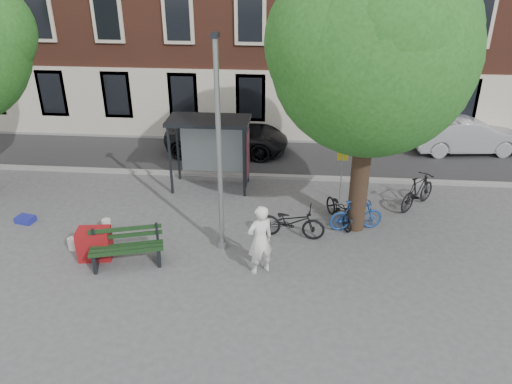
{
  "coord_description": "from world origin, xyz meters",
  "views": [
    {
      "loc": [
        2.04,
        -12.32,
        8.0
      ],
      "look_at": [
        0.92,
        0.93,
        1.4
      ],
      "focal_mm": 35.0,
      "sensor_mm": 36.0,
      "label": 1
    }
  ],
  "objects_px": {
    "bench": "(127,249)",
    "car_dark": "(227,136)",
    "red_stand": "(95,244)",
    "notice_sign": "(342,162)",
    "lamppost": "(219,160)",
    "painter": "(260,240)",
    "bike_c": "(339,209)",
    "bike_b": "(356,215)",
    "bike_d": "(418,191)",
    "bike_a": "(291,222)",
    "car_silver": "(467,135)",
    "bus_shelter": "(221,137)"
  },
  "relations": [
    {
      "from": "red_stand",
      "to": "notice_sign",
      "type": "distance_m",
      "value": 8.22
    },
    {
      "from": "notice_sign",
      "to": "car_dark",
      "type": "bearing_deg",
      "value": 133.71
    },
    {
      "from": "bus_shelter",
      "to": "bike_c",
      "type": "bearing_deg",
      "value": -29.55
    },
    {
      "from": "bike_c",
      "to": "notice_sign",
      "type": "distance_m",
      "value": 1.73
    },
    {
      "from": "bike_d",
      "to": "notice_sign",
      "type": "distance_m",
      "value": 2.74
    },
    {
      "from": "painter",
      "to": "bike_b",
      "type": "height_order",
      "value": "painter"
    },
    {
      "from": "bike_a",
      "to": "red_stand",
      "type": "height_order",
      "value": "bike_a"
    },
    {
      "from": "lamppost",
      "to": "car_silver",
      "type": "xyz_separation_m",
      "value": [
        9.29,
        8.4,
        -2.02
      ]
    },
    {
      "from": "bike_b",
      "to": "bus_shelter",
      "type": "bearing_deg",
      "value": 45.63
    },
    {
      "from": "bike_a",
      "to": "car_silver",
      "type": "distance_m",
      "value": 10.56
    },
    {
      "from": "bike_b",
      "to": "notice_sign",
      "type": "xyz_separation_m",
      "value": [
        -0.38,
        1.77,
        1.0
      ]
    },
    {
      "from": "notice_sign",
      "to": "car_silver",
      "type": "bearing_deg",
      "value": 40.8
    },
    {
      "from": "bench",
      "to": "bike_c",
      "type": "xyz_separation_m",
      "value": [
        6.0,
        2.82,
        0.0
      ]
    },
    {
      "from": "lamppost",
      "to": "car_dark",
      "type": "distance_m",
      "value": 7.86
    },
    {
      "from": "bench",
      "to": "car_dark",
      "type": "relative_size",
      "value": 0.4
    },
    {
      "from": "bike_b",
      "to": "notice_sign",
      "type": "bearing_deg",
      "value": -1.7
    },
    {
      "from": "painter",
      "to": "red_stand",
      "type": "relative_size",
      "value": 2.24
    },
    {
      "from": "bench",
      "to": "bus_shelter",
      "type": "bearing_deg",
      "value": 53.99
    },
    {
      "from": "painter",
      "to": "bike_a",
      "type": "bearing_deg",
      "value": -144.19
    },
    {
      "from": "painter",
      "to": "red_stand",
      "type": "distance_m",
      "value": 4.74
    },
    {
      "from": "painter",
      "to": "car_dark",
      "type": "height_order",
      "value": "painter"
    },
    {
      "from": "lamppost",
      "to": "painter",
      "type": "relative_size",
      "value": 3.03
    },
    {
      "from": "painter",
      "to": "red_stand",
      "type": "bearing_deg",
      "value": -34.7
    },
    {
      "from": "bench",
      "to": "car_silver",
      "type": "xyz_separation_m",
      "value": [
        11.79,
        9.45,
        0.29
      ]
    },
    {
      "from": "lamppost",
      "to": "bus_shelter",
      "type": "bearing_deg",
      "value": 98.43
    },
    {
      "from": "bike_d",
      "to": "car_silver",
      "type": "distance_m",
      "value": 6.17
    },
    {
      "from": "bike_a",
      "to": "bike_b",
      "type": "height_order",
      "value": "bike_a"
    },
    {
      "from": "red_stand",
      "to": "bus_shelter",
      "type": "bearing_deg",
      "value": 59.6
    },
    {
      "from": "notice_sign",
      "to": "painter",
      "type": "bearing_deg",
      "value": -121.4
    },
    {
      "from": "painter",
      "to": "red_stand",
      "type": "height_order",
      "value": "painter"
    },
    {
      "from": "painter",
      "to": "notice_sign",
      "type": "height_order",
      "value": "notice_sign"
    },
    {
      "from": "bench",
      "to": "bike_b",
      "type": "bearing_deg",
      "value": 4.7
    },
    {
      "from": "bike_b",
      "to": "bike_c",
      "type": "distance_m",
      "value": 0.63
    },
    {
      "from": "bike_c",
      "to": "bike_d",
      "type": "xyz_separation_m",
      "value": [
        2.69,
        1.3,
        0.11
      ]
    },
    {
      "from": "bike_a",
      "to": "bike_b",
      "type": "bearing_deg",
      "value": -66.28
    },
    {
      "from": "bench",
      "to": "notice_sign",
      "type": "xyz_separation_m",
      "value": [
        6.11,
        4.2,
        1.04
      ]
    },
    {
      "from": "bike_c",
      "to": "bike_d",
      "type": "relative_size",
      "value": 0.93
    },
    {
      "from": "painter",
      "to": "bike_b",
      "type": "distance_m",
      "value": 3.78
    },
    {
      "from": "painter",
      "to": "bike_b",
      "type": "relative_size",
      "value": 1.19
    },
    {
      "from": "lamppost",
      "to": "bike_c",
      "type": "relative_size",
      "value": 3.38
    },
    {
      "from": "bike_c",
      "to": "notice_sign",
      "type": "relative_size",
      "value": 0.88
    },
    {
      "from": "bike_c",
      "to": "car_dark",
      "type": "xyz_separation_m",
      "value": [
        -4.37,
        5.76,
        0.24
      ]
    },
    {
      "from": "car_silver",
      "to": "notice_sign",
      "type": "relative_size",
      "value": 2.25
    },
    {
      "from": "lamppost",
      "to": "bike_d",
      "type": "relative_size",
      "value": 3.14
    },
    {
      "from": "red_stand",
      "to": "notice_sign",
      "type": "height_order",
      "value": "notice_sign"
    },
    {
      "from": "bench",
      "to": "car_dark",
      "type": "bearing_deg",
      "value": 63.4
    },
    {
      "from": "bike_a",
      "to": "car_silver",
      "type": "height_order",
      "value": "car_silver"
    },
    {
      "from": "red_stand",
      "to": "notice_sign",
      "type": "relative_size",
      "value": 0.44
    },
    {
      "from": "bench",
      "to": "red_stand",
      "type": "distance_m",
      "value": 1.02
    },
    {
      "from": "bike_a",
      "to": "car_silver",
      "type": "relative_size",
      "value": 0.44
    }
  ]
}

